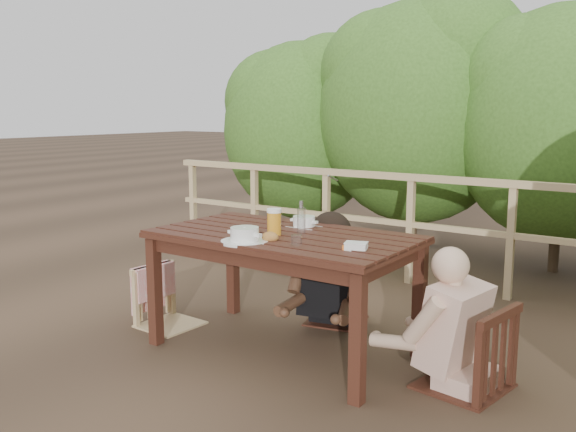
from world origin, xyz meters
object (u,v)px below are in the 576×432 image
Objects in this scene: diner_right at (473,276)px; chair_left at (169,272)px; chair_far at (337,269)px; butter_tub at (356,247)px; soup_near at (245,235)px; table at (284,293)px; woman at (338,236)px; beer_glass at (274,223)px; chair_right at (466,308)px; bottle at (301,218)px; bread_roll at (270,237)px; tumbler at (297,241)px; soup_far at (304,222)px.

chair_left is at bearing 104.92° from diner_right.
chair_far is 6.30× the size of butter_tub.
table is at bearing 79.19° from soup_near.
soup_near reaches higher than chair_far.
soup_near is at bearing 118.56° from diner_right.
woman is 7.20× the size of beer_glass.
diner_right is at bearing 99.15° from chair_right.
diner_right reaches higher than bottle.
bread_roll is at bearing -98.64° from chair_far.
chair_far is 10.43× the size of tumbler.
diner_right reaches higher than woman.
chair_far is 0.80m from bottle.
bottle is at bearing -60.48° from soup_far.
butter_tub is (0.61, -0.85, 0.15)m from woman.
woman is 16.82× the size of tumbler.
chair_left is 1.02m from soup_near.
chair_right is at bearing 3.65° from bottle.
soup_near is at bearing -100.81° from table.
bread_roll is at bearing -99.53° from bottle.
table is 0.52m from soup_far.
soup_near is at bearing -113.16° from bottle.
chair_far is 0.58m from soup_far.
soup_far is (0.03, 0.61, -0.01)m from soup_near.
beer_glass is (-0.08, 0.16, 0.06)m from bread_roll.
beer_glass is at bearing -104.27° from chair_far.
diner_right is (2.18, 0.22, 0.26)m from chair_left.
soup_near is 0.34m from tumbler.
soup_near is 1.15× the size of soup_far.
butter_tub is at bearing -21.21° from bottle.
soup_far is 0.35m from beer_glass.
bottle is 0.36m from tumbler.
chair_left is at bearing 172.78° from tumbler.
chair_right is 0.71m from butter_tub.
bread_roll reaches higher than chair_left.
soup_near is at bearing -97.38° from beer_glass.
table is at bearing 149.33° from butter_tub.
woman is (0.97, 0.80, 0.25)m from chair_left.
chair_right is 1.23m from bread_roll.
soup_near is 0.61m from soup_far.
diner_right is at bearing 3.56° from bottle.
chair_left is at bearing -174.35° from table.
table is 0.49m from beer_glass.
chair_far is at bearing 93.38° from bread_roll.
soup_near is at bearing -167.87° from tumbler.
bottle is (0.05, 0.27, 0.08)m from bread_roll.
beer_glass reaches higher than chair_far.
chair_right is 4.13× the size of bottle.
woman reaches higher than beer_glass.
soup_far is 0.61m from tumbler.
chair_far is 3.19× the size of soup_far.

